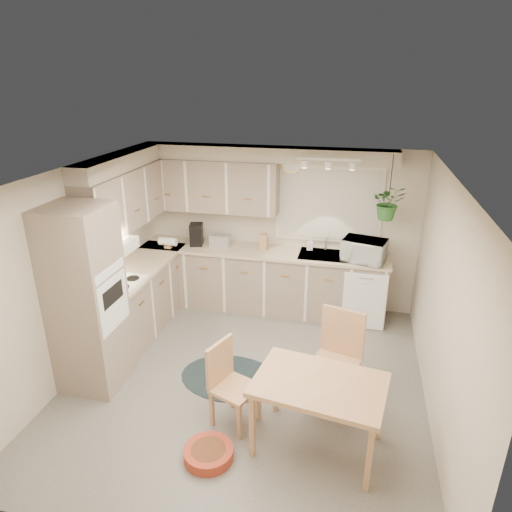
% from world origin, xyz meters
% --- Properties ---
extents(floor, '(4.20, 4.20, 0.00)m').
position_xyz_m(floor, '(0.00, 0.00, 0.00)').
color(floor, slate).
rests_on(floor, ground).
extents(ceiling, '(4.20, 4.20, 0.00)m').
position_xyz_m(ceiling, '(0.00, 0.00, 2.40)').
color(ceiling, silver).
rests_on(ceiling, wall_back).
extents(wall_back, '(4.00, 0.04, 2.40)m').
position_xyz_m(wall_back, '(0.00, 2.10, 1.20)').
color(wall_back, beige).
rests_on(wall_back, floor).
extents(wall_front, '(4.00, 0.04, 2.40)m').
position_xyz_m(wall_front, '(0.00, -2.10, 1.20)').
color(wall_front, beige).
rests_on(wall_front, floor).
extents(wall_left, '(0.04, 4.20, 2.40)m').
position_xyz_m(wall_left, '(-2.00, 0.00, 1.20)').
color(wall_left, beige).
rests_on(wall_left, floor).
extents(wall_right, '(0.04, 4.20, 2.40)m').
position_xyz_m(wall_right, '(2.00, 0.00, 1.20)').
color(wall_right, beige).
rests_on(wall_right, floor).
extents(base_cab_left, '(0.60, 1.85, 0.90)m').
position_xyz_m(base_cab_left, '(-1.70, 0.88, 0.45)').
color(base_cab_left, gray).
rests_on(base_cab_left, floor).
extents(base_cab_back, '(3.60, 0.60, 0.90)m').
position_xyz_m(base_cab_back, '(-0.20, 1.80, 0.45)').
color(base_cab_back, gray).
rests_on(base_cab_back, floor).
extents(counter_left, '(0.64, 1.89, 0.04)m').
position_xyz_m(counter_left, '(-1.69, 0.88, 0.92)').
color(counter_left, beige).
rests_on(counter_left, base_cab_left).
extents(counter_back, '(3.64, 0.64, 0.04)m').
position_xyz_m(counter_back, '(-0.20, 1.79, 0.92)').
color(counter_back, beige).
rests_on(counter_back, base_cab_back).
extents(oven_stack, '(0.65, 0.65, 2.10)m').
position_xyz_m(oven_stack, '(-1.68, -0.38, 1.05)').
color(oven_stack, gray).
rests_on(oven_stack, floor).
extents(wall_oven_face, '(0.02, 0.56, 0.58)m').
position_xyz_m(wall_oven_face, '(-1.35, -0.38, 1.05)').
color(wall_oven_face, white).
rests_on(wall_oven_face, oven_stack).
extents(upper_cab_left, '(0.35, 2.00, 0.75)m').
position_xyz_m(upper_cab_left, '(-1.82, 1.00, 1.83)').
color(upper_cab_left, gray).
rests_on(upper_cab_left, wall_left).
extents(upper_cab_back, '(2.00, 0.35, 0.75)m').
position_xyz_m(upper_cab_back, '(-1.00, 1.93, 1.83)').
color(upper_cab_back, gray).
rests_on(upper_cab_back, wall_back).
extents(soffit_left, '(0.30, 2.00, 0.20)m').
position_xyz_m(soffit_left, '(-1.85, 1.00, 2.30)').
color(soffit_left, beige).
rests_on(soffit_left, wall_left).
extents(soffit_back, '(3.60, 0.30, 0.20)m').
position_xyz_m(soffit_back, '(-0.20, 1.95, 2.30)').
color(soffit_back, beige).
rests_on(soffit_back, wall_back).
extents(cooktop, '(0.52, 0.58, 0.02)m').
position_xyz_m(cooktop, '(-1.68, 0.30, 0.94)').
color(cooktop, white).
rests_on(cooktop, counter_left).
extents(range_hood, '(0.40, 0.60, 0.14)m').
position_xyz_m(range_hood, '(-1.70, 0.30, 1.40)').
color(range_hood, white).
rests_on(range_hood, upper_cab_left).
extents(window_blinds, '(1.40, 0.02, 1.00)m').
position_xyz_m(window_blinds, '(0.70, 2.07, 1.60)').
color(window_blinds, white).
rests_on(window_blinds, wall_back).
extents(window_frame, '(1.50, 0.02, 1.10)m').
position_xyz_m(window_frame, '(0.70, 2.08, 1.60)').
color(window_frame, silver).
rests_on(window_frame, wall_back).
extents(sink, '(0.70, 0.48, 0.10)m').
position_xyz_m(sink, '(0.70, 1.80, 0.90)').
color(sink, '#A5A7AD').
rests_on(sink, counter_back).
extents(dishwasher_front, '(0.58, 0.02, 0.83)m').
position_xyz_m(dishwasher_front, '(1.30, 1.49, 0.42)').
color(dishwasher_front, white).
rests_on(dishwasher_front, base_cab_back).
extents(track_light_bar, '(0.80, 0.04, 0.04)m').
position_xyz_m(track_light_bar, '(0.70, 1.55, 2.33)').
color(track_light_bar, white).
rests_on(track_light_bar, ceiling).
extents(wall_clock, '(0.30, 0.03, 0.30)m').
position_xyz_m(wall_clock, '(0.15, 2.07, 2.18)').
color(wall_clock, '#E2C950').
rests_on(wall_clock, wall_back).
extents(dining_table, '(1.28, 0.95, 0.74)m').
position_xyz_m(dining_table, '(0.90, -0.82, 0.37)').
color(dining_table, tan).
rests_on(dining_table, floor).
extents(chair_left, '(0.54, 0.54, 0.89)m').
position_xyz_m(chair_left, '(0.07, -0.68, 0.44)').
color(chair_left, tan).
rests_on(chair_left, floor).
extents(chair_back, '(0.60, 0.60, 1.05)m').
position_xyz_m(chair_back, '(1.00, -0.18, 0.52)').
color(chair_back, tan).
rests_on(chair_back, floor).
extents(braided_rug, '(1.22, 0.95, 0.01)m').
position_xyz_m(braided_rug, '(-0.20, 0.01, 0.01)').
color(braided_rug, black).
rests_on(braided_rug, floor).
extents(pet_bed, '(0.61, 0.61, 0.11)m').
position_xyz_m(pet_bed, '(-0.06, -1.20, 0.05)').
color(pet_bed, '#AC3A22').
rests_on(pet_bed, floor).
extents(microwave, '(0.62, 0.44, 0.38)m').
position_xyz_m(microwave, '(1.24, 1.70, 1.13)').
color(microwave, white).
rests_on(microwave, counter_back).
extents(soap_bottle, '(0.11, 0.20, 0.09)m').
position_xyz_m(soap_bottle, '(0.48, 1.95, 0.98)').
color(soap_bottle, white).
rests_on(soap_bottle, counter_back).
extents(hanging_plant, '(0.47, 0.51, 0.36)m').
position_xyz_m(hanging_plant, '(1.49, 1.70, 1.73)').
color(hanging_plant, '#2B6127').
rests_on(hanging_plant, ceiling).
extents(coffee_maker, '(0.23, 0.26, 0.32)m').
position_xyz_m(coffee_maker, '(-1.20, 1.80, 1.10)').
color(coffee_maker, black).
rests_on(coffee_maker, counter_back).
extents(toaster, '(0.30, 0.17, 0.18)m').
position_xyz_m(toaster, '(-0.84, 1.82, 1.03)').
color(toaster, '#A5A7AD').
rests_on(toaster, counter_back).
extents(knife_block, '(0.11, 0.11, 0.23)m').
position_xyz_m(knife_block, '(-0.18, 1.85, 1.06)').
color(knife_block, tan).
rests_on(knife_block, counter_back).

